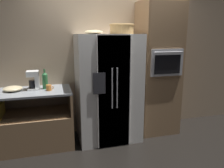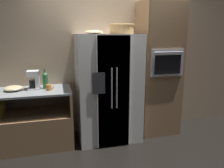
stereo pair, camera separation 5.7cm
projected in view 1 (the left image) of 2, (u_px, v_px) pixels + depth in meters
name	position (u px, v px, depth m)	size (l,w,h in m)	color
ground_plane	(114.00, 138.00, 3.71)	(20.00, 20.00, 0.00)	black
wall_back	(107.00, 53.00, 3.83)	(12.00, 0.06, 2.80)	tan
counter_left	(29.00, 127.00, 3.37)	(1.27, 0.68, 0.89)	#93704C
refrigerator	(108.00, 88.00, 3.56)	(1.00, 0.76, 1.73)	white
wall_oven	(158.00, 69.00, 3.80)	(0.67, 0.66, 2.26)	#93704C
wicker_basket	(122.00, 28.00, 3.38)	(0.39, 0.39, 0.15)	tan
fruit_bowl	(94.00, 32.00, 3.37)	(0.28, 0.28, 0.06)	beige
bottle_tall	(45.00, 80.00, 3.37)	(0.08, 0.08, 0.31)	#33723F
mug	(49.00, 88.00, 3.27)	(0.11, 0.08, 0.09)	orange
mixing_bowl	(13.00, 89.00, 3.25)	(0.28, 0.28, 0.07)	beige
coffee_maker	(34.00, 79.00, 3.32)	(0.18, 0.19, 0.29)	white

